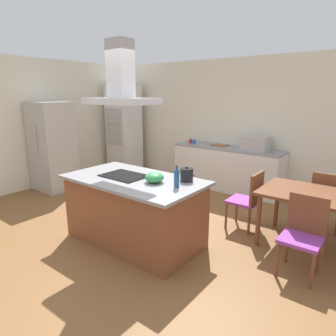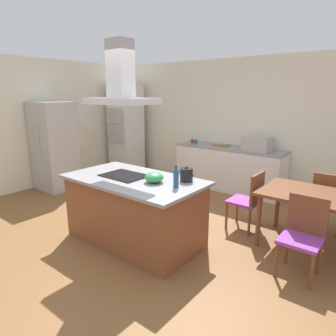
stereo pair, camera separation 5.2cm
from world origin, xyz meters
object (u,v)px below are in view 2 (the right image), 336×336
cooktop (124,175)px  dining_table (319,201)px  wall_oven_stack (126,129)px  refrigerator (55,146)px  chair_facing_back_wall (329,199)px  cutting_board (221,145)px  tea_kettle (186,175)px  range_hood (121,84)px  olive_oil_bottle (176,178)px  chair_facing_island (303,231)px  mixing_bowl (154,177)px  countertop_microwave (257,143)px  coffee_mug_red (192,141)px  coffee_mug_blue (196,142)px  chair_at_left_end (250,197)px

cooktop → dining_table: 2.54m
wall_oven_stack → refrigerator: wall_oven_stack is taller
dining_table → refrigerator: bearing=-172.9°
cooktop → chair_facing_back_wall: 2.95m
cutting_board → cooktop: bearing=-87.6°
cooktop → refrigerator: size_ratio=0.33×
tea_kettle → range_hood: 1.41m
olive_oil_bottle → dining_table: bearing=43.6°
cooktop → olive_oil_bottle: olive_oil_bottle is taller
tea_kettle → chair_facing_island: bearing=12.5°
mixing_bowl → tea_kettle: bearing=46.1°
countertop_microwave → coffee_mug_red: (-1.49, -0.04, -0.09)m
refrigerator → dining_table: refrigerator is taller
olive_oil_bottle → mixing_bowl: olive_oil_bottle is taller
refrigerator → range_hood: 3.12m
wall_oven_stack → dining_table: size_ratio=1.57×
coffee_mug_blue → chair_facing_island: 3.64m
chair_facing_island → countertop_microwave: bearing=123.4°
mixing_bowl → chair_facing_island: size_ratio=0.27×
refrigerator → chair_facing_island: (4.98, -0.04, -0.40)m
olive_oil_bottle → coffee_mug_red: (-1.66, 2.81, -0.07)m
range_hood → cooktop: bearing=0.0°
chair_facing_island → range_hood: (-2.17, -0.62, 1.59)m
refrigerator → chair_facing_island: bearing=-0.5°
tea_kettle → olive_oil_bottle: olive_oil_bottle is taller
mixing_bowl → wall_oven_stack: bearing=141.0°
olive_oil_bottle → coffee_mug_blue: olive_oil_bottle is taller
coffee_mug_red → coffee_mug_blue: size_ratio=1.00×
refrigerator → chair_facing_island: refrigerator is taller
cutting_board → chair_at_left_end: bearing=-50.0°
coffee_mug_blue → cutting_board: bearing=11.2°
tea_kettle → chair_at_left_end: (0.46, 0.97, -0.48)m
wall_oven_stack → range_hood: (2.73, -2.65, 1.00)m
refrigerator → mixing_bowl: bearing=-11.0°
chair_at_left_end → olive_oil_bottle: bearing=-107.9°
countertop_microwave → cutting_board: countertop_microwave is taller
wall_oven_stack → chair_facing_back_wall: bearing=-8.1°
mixing_bowl → coffee_mug_red: mixing_bowl is taller
chair_at_left_end → cooktop: bearing=-134.3°
cooktop → dining_table: bearing=30.6°
mixing_bowl → dining_table: 2.11m
countertop_microwave → dining_table: countertop_microwave is taller
mixing_bowl → chair_facing_back_wall: (1.66, 1.93, -0.46)m
olive_oil_bottle → countertop_microwave: bearing=93.3°
chair_at_left_end → coffee_mug_red: bearing=143.0°
cooktop → coffee_mug_blue: (-0.69, 2.82, 0.04)m
coffee_mug_red → refrigerator: (-2.00, -2.18, -0.03)m
mixing_bowl → dining_table: mixing_bowl is taller
mixing_bowl → cutting_board: 2.98m
countertop_microwave → range_hood: range_hood is taller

